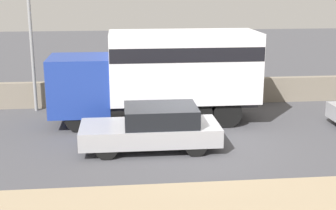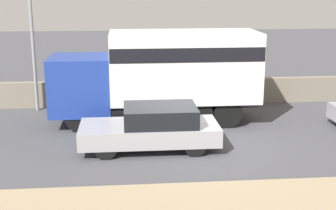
{
  "view_description": "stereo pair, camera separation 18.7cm",
  "coord_description": "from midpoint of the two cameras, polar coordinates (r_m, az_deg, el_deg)",
  "views": [
    {
      "loc": [
        -2.07,
        -14.46,
        5.3
      ],
      "look_at": [
        -0.4,
        1.63,
        1.07
      ],
      "focal_mm": 50.0,
      "sensor_mm": 36.0,
      "label": 1
    },
    {
      "loc": [
        -1.88,
        -14.48,
        5.3
      ],
      "look_at": [
        -0.4,
        1.63,
        1.07
      ],
      "focal_mm": 50.0,
      "sensor_mm": 36.0,
      "label": 2
    }
  ],
  "objects": [
    {
      "name": "ground_plane",
      "position": [
        15.54,
        1.76,
        -5.31
      ],
      "size": [
        80.0,
        80.0,
        0.0
      ],
      "primitive_type": "plane",
      "color": "#47474C"
    },
    {
      "name": "stone_wall_backdrop",
      "position": [
        20.98,
        -0.35,
        1.6
      ],
      "size": [
        60.0,
        0.35,
        1.13
      ],
      "color": "gray",
      "rests_on": "ground_plane"
    },
    {
      "name": "street_lamp",
      "position": [
        20.21,
        -16.79,
        10.41
      ],
      "size": [
        0.56,
        0.28,
        6.94
      ],
      "color": "gray",
      "rests_on": "ground_plane"
    },
    {
      "name": "box_truck",
      "position": [
        17.99,
        -0.88,
        4.27
      ],
      "size": [
        7.92,
        2.47,
        3.52
      ],
      "rotation": [
        0.0,
        0.0,
        3.14
      ],
      "color": "navy",
      "rests_on": "ground_plane"
    },
    {
      "name": "car_hatchback",
      "position": [
        15.3,
        -2.17,
        -2.75
      ],
      "size": [
        4.52,
        1.9,
        1.44
      ],
      "rotation": [
        0.0,
        0.0,
        3.14
      ],
      "color": "#9E9EA3",
      "rests_on": "ground_plane"
    },
    {
      "name": "pedestrian",
      "position": [
        20.42,
        -13.36,
        1.55
      ],
      "size": [
        0.34,
        0.34,
        1.57
      ],
      "color": "#473828",
      "rests_on": "ground_plane"
    }
  ]
}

